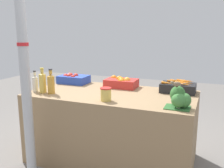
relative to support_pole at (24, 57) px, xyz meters
The scene contains 12 objects.
ground_plane 1.53m from the support_pole, 49.59° to the left, with size 10.00×10.00×0.00m, color slate.
market_table 1.24m from the support_pole, 49.59° to the left, with size 1.81×0.94×0.79m, color #937551.
support_pole is the anchor object (origin of this frame).
apple_crate 1.07m from the support_pole, 95.12° to the left, with size 0.38×0.25×0.13m.
orange_crate 1.21m from the support_pole, 59.36° to the left, with size 0.38×0.25×0.14m.
carrot_crate 1.65m from the support_pole, 38.16° to the left, with size 0.38×0.25×0.14m.
broccoli_pile 1.45m from the support_pole, 16.40° to the left, with size 0.22×0.19×0.19m.
juice_bottle_cloudy 0.58m from the support_pole, 119.17° to the left, with size 0.06×0.06×0.24m.
juice_bottle_golden 0.54m from the support_pole, 107.20° to the left, with size 0.08×0.08×0.28m.
juice_bottle_amber 0.53m from the support_pole, 92.32° to the left, with size 0.08×0.08×0.27m.
pickle_jar 0.84m from the support_pole, 29.78° to the left, with size 0.11×0.11×0.13m.
sparrow_bird 1.39m from the support_pole, 15.85° to the left, with size 0.14×0.04×0.05m.
Camera 1 is at (1.01, -2.49, 1.46)m, focal length 40.00 mm.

